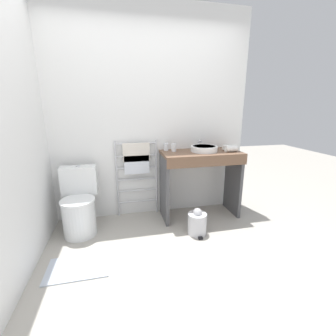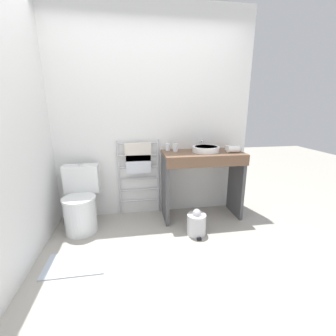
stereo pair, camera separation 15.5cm
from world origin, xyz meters
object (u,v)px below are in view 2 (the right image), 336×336
Objects in this scene: toilet at (81,204)px; hair_dryer at (234,149)px; towel_radiator at (138,163)px; trash_bin at (196,224)px; cup_near_edge at (175,148)px; cup_near_wall at (168,147)px; sink_basin at (206,149)px.

hair_dryer is at bearing 0.18° from toilet.
trash_bin is (0.63, -0.65, -0.60)m from towel_radiator.
cup_near_edge is (1.19, 0.18, 0.62)m from toilet.
towel_radiator is 1.25m from hair_dryer.
cup_near_edge is (0.09, -0.07, 0.00)m from cup_near_wall.
hair_dryer is at bearing -14.56° from sink_basin.
trash_bin is at bearing -45.74° from towel_radiator.
cup_near_edge is (-0.38, 0.09, 0.01)m from sink_basin.
towel_radiator reaches higher than toilet.
hair_dryer reaches higher than sink_basin.
toilet is 0.87m from towel_radiator.
cup_near_wall is 0.84m from hair_dryer.
towel_radiator is 10.17× the size of cup_near_edge.
cup_near_edge reaches higher than hair_dryer.
sink_basin is 1.07× the size of trash_bin.
towel_radiator reaches higher than sink_basin.
toilet is at bearing 165.19° from trash_bin.
cup_near_edge is at bearing 105.76° from trash_bin.
towel_radiator is 0.90m from sink_basin.
towel_radiator reaches higher than cup_near_edge.
sink_basin is at bearing 62.94° from trash_bin.
cup_near_edge reaches higher than toilet.
hair_dryer is 1.05m from trash_bin.
hair_dryer is (0.72, -0.18, -0.01)m from cup_near_edge.
cup_near_edge is at bearing 8.79° from toilet.
trash_bin is (0.24, -0.61, -0.81)m from cup_near_wall.
toilet is 1.29m from cup_near_wall.
cup_near_wall is at bearing 111.51° from trash_bin.
cup_near_wall is 0.31× the size of trash_bin.
cup_near_wall reaches higher than sink_basin.
trash_bin is at bearing -14.81° from toilet.
towel_radiator is 0.45m from cup_near_wall.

